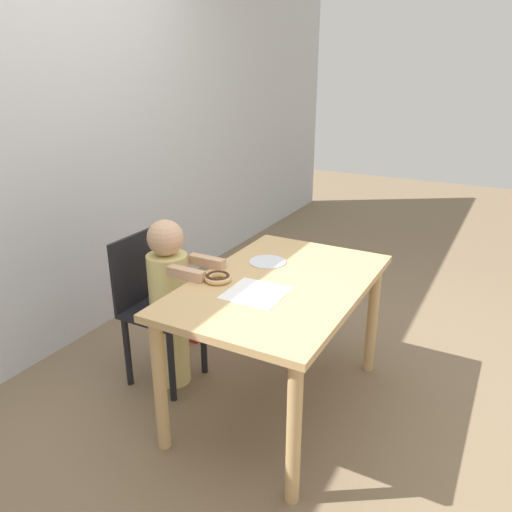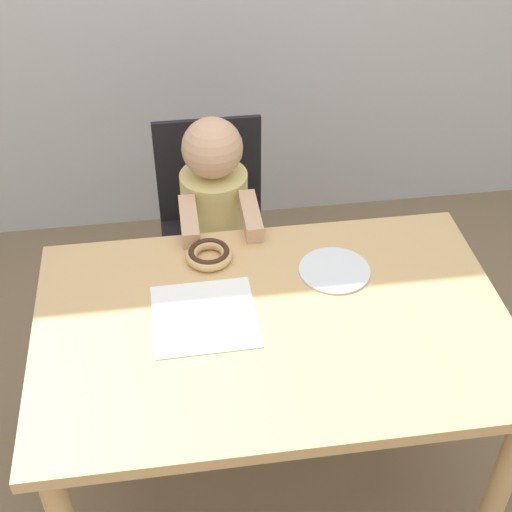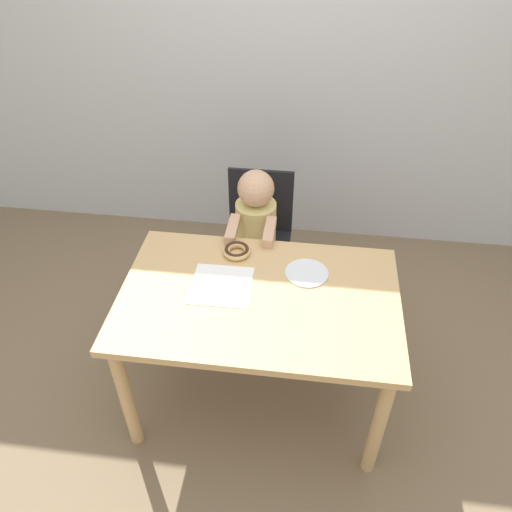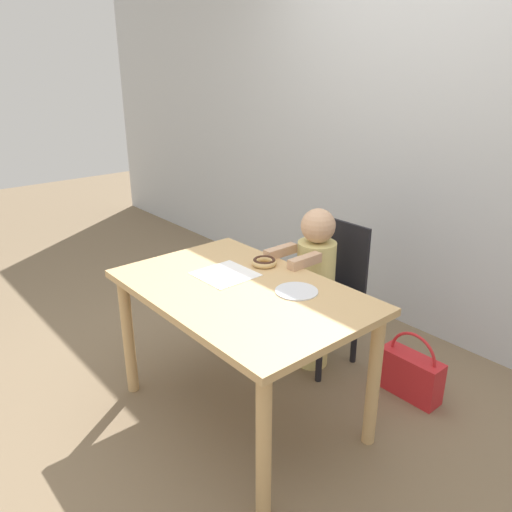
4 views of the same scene
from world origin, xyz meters
The scene contains 9 objects.
ground_plane centered at (0.00, 0.00, 0.00)m, with size 12.00×12.00×0.00m, color #7A664C.
wall_back centered at (0.00, 1.47, 1.25)m, with size 8.00×0.05×2.50m.
dining_table centered at (0.00, 0.00, 0.61)m, with size 1.20×0.78×0.70m.
chair centered at (-0.09, 0.71, 0.44)m, with size 0.36×0.37×0.83m.
child_figure centered at (-0.09, 0.60, 0.50)m, with size 0.23×0.40×0.95m.
donut centered at (-0.14, 0.27, 0.72)m, with size 0.13×0.13×0.04m.
napkin centered at (-0.17, 0.04, 0.71)m, with size 0.27×0.27×0.00m.
handbag centered at (0.46, 0.78, 0.13)m, with size 0.34×0.12×0.37m.
plate centered at (0.20, 0.17, 0.71)m, with size 0.20×0.20×0.01m.
Camera 1 is at (-1.99, -0.94, 1.68)m, focal length 35.00 mm.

